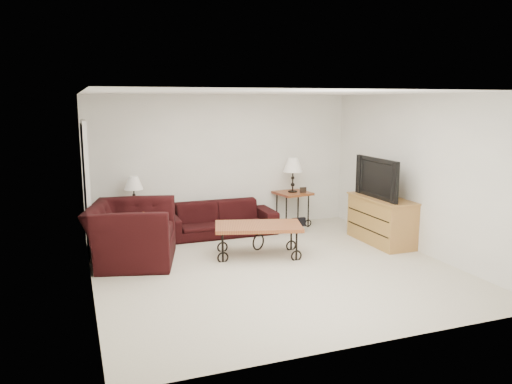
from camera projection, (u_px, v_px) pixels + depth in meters
ground at (273, 268)px, 7.31m from camera, size 5.00×5.00×0.00m
wall_back at (223, 163)px, 9.40m from camera, size 5.00×0.02×2.50m
wall_front at (372, 223)px, 4.78m from camera, size 5.00×0.02×2.50m
wall_left at (87, 194)px, 6.24m from camera, size 0.02×5.00×2.50m
wall_right at (419, 174)px, 7.94m from camera, size 0.02×5.00×2.50m
ceiling at (274, 93)px, 6.86m from camera, size 5.00×5.00×0.00m
doorway at (86, 190)px, 7.81m from camera, size 0.08×0.94×2.04m
sofa at (220, 219)px, 9.05m from camera, size 2.02×0.79×0.59m
side_table_left at (135, 224)px, 8.72m from camera, size 0.57×0.57×0.56m
side_table_right at (292, 209)px, 9.73m from camera, size 0.70×0.70×0.66m
lamp_left at (134, 192)px, 8.62m from camera, size 0.36×0.36×0.56m
lamp_right at (293, 175)px, 9.61m from camera, size 0.43×0.43×0.66m
photo_frame_left at (127, 208)px, 8.47m from camera, size 0.11×0.02×0.09m
photo_frame_right at (303, 190)px, 9.57m from camera, size 0.13×0.02×0.11m
coffee_table at (258, 240)px, 7.84m from camera, size 1.48×1.06×0.50m
armchair at (132, 233)px, 7.49m from camera, size 1.51×1.63×0.89m
throw_pillow at (142, 228)px, 7.48m from camera, size 0.21×0.42×0.40m
tv_stand at (381, 220)px, 8.54m from camera, size 0.55×1.31×0.78m
television at (382, 178)px, 8.40m from camera, size 0.15×1.17×0.67m
backpack at (296, 218)px, 9.30m from camera, size 0.43×0.36×0.50m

